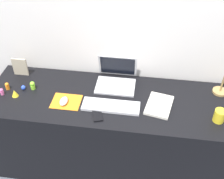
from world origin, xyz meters
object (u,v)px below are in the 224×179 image
Objects in this scene: notebook_pad at (159,105)px; toy_figurine_orange at (7,86)px; toy_figurine_yellow at (15,93)px; toy_figurine_lime at (33,85)px; toy_figurine_pink at (2,92)px; cell_phone at (97,115)px; picture_frame at (20,67)px; coffee_mug at (219,116)px; mouse at (64,101)px; toy_figurine_blue at (23,88)px; laptop at (116,77)px; keyboard at (111,106)px.

toy_figurine_orange is at bearing -169.89° from notebook_pad.
toy_figurine_lime reaches higher than toy_figurine_yellow.
toy_figurine_lime is (0.10, 0.10, 0.01)m from toy_figurine_yellow.
toy_figurine_yellow is at bearing -2.19° from toy_figurine_pink.
notebook_pad is at bearing 1.67° from cell_phone.
toy_figurine_lime is (0.16, -0.17, -0.04)m from picture_frame.
mouse is at bearing 178.84° from coffee_mug.
toy_figurine_pink is (-0.01, -0.07, -0.00)m from toy_figurine_orange.
toy_figurine_orange is 1.11× the size of toy_figurine_yellow.
toy_figurine_pink is at bearing -150.13° from toy_figurine_blue.
laptop is 0.46m from mouse.
mouse is 0.49m from toy_figurine_pink.
toy_figurine_lime is at bearing 169.03° from keyboard.
notebook_pad is 3.98× the size of toy_figurine_orange.
toy_figurine_yellow is (-1.46, 0.05, -0.02)m from coffee_mug.
coffee_mug is at bearing -5.24° from toy_figurine_blue.
coffee_mug is 1.68× the size of toy_figurine_yellow.
notebook_pad is 4.42× the size of toy_figurine_yellow.
notebook_pad is 0.41m from coffee_mug.
toy_figurine_yellow is 0.09m from toy_figurine_blue.
toy_figurine_pink is at bearing 176.30° from mouse.
toy_figurine_pink is (-0.48, 0.03, 0.01)m from mouse.
mouse reaches higher than notebook_pad.
notebook_pad is 0.96m from toy_figurine_lime.
toy_figurine_orange is (-1.55, 0.12, -0.01)m from coffee_mug.
mouse reaches higher than cell_phone.
keyboard is 7.49× the size of toy_figurine_pink.
toy_figurine_yellow is at bearing -38.59° from toy_figurine_orange.
coffee_mug is (0.82, 0.06, 0.04)m from cell_phone.
coffee_mug reaches higher than cell_phone.
mouse reaches higher than keyboard.
laptop is 5.52× the size of toy_figurine_yellow.
picture_frame is at bearing 146.15° from mouse.
notebook_pad is 1.15m from toy_figurine_orange.
notebook_pad is (0.34, 0.06, 0.00)m from keyboard.
laptop reaches higher than mouse.
laptop is 0.87m from toy_figurine_pink.
coffee_mug is at bearing -1.16° from mouse.
keyboard is 0.72m from toy_figurine_yellow.
cell_phone is at bearing -21.57° from toy_figurine_lime.
toy_figurine_yellow is at bearing 175.90° from mouse.
keyboard is 0.83m from picture_frame.
laptop reaches higher than cell_phone.
toy_figurine_lime reaches higher than mouse.
mouse is 0.69m from notebook_pad.
mouse is at bearing -11.78° from toy_figurine_orange.
toy_figurine_yellow is at bearing 151.89° from cell_phone.
keyboard is 11.21× the size of toy_figurine_blue.
picture_frame is at bearing 159.85° from keyboard.
laptop reaches higher than toy_figurine_blue.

